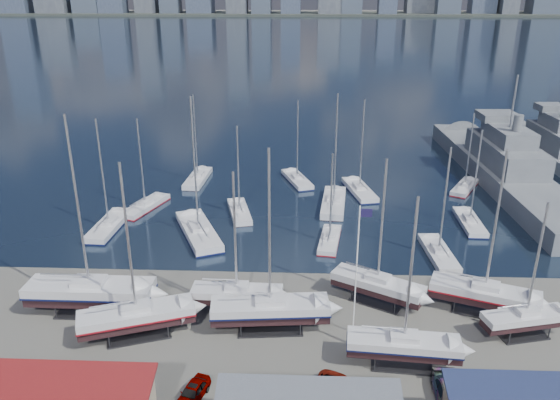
{
  "coord_description": "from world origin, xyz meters",
  "views": [
    {
      "loc": [
        -0.68,
        -52.65,
        29.34
      ],
      "look_at": [
        -3.26,
        8.0,
        5.42
      ],
      "focal_mm": 35.0,
      "sensor_mm": 36.0,
      "label": 1
    }
  ],
  "objects_px": {
    "car_a": "(193,392)",
    "flagpole": "(358,262)",
    "naval_ship_east": "(503,171)",
    "sailboat_cradle_0": "(90,292)",
    "naval_ship_west": "(553,151)"
  },
  "relations": [
    {
      "from": "sailboat_cradle_0",
      "to": "naval_ship_east",
      "type": "distance_m",
      "value": 65.72
    },
    {
      "from": "naval_ship_west",
      "to": "car_a",
      "type": "relative_size",
      "value": 10.49
    },
    {
      "from": "sailboat_cradle_0",
      "to": "flagpole",
      "type": "bearing_deg",
      "value": -5.01
    },
    {
      "from": "car_a",
      "to": "flagpole",
      "type": "xyz_separation_m",
      "value": [
        12.95,
        9.1,
        6.53
      ]
    },
    {
      "from": "car_a",
      "to": "flagpole",
      "type": "relative_size",
      "value": 0.31
    },
    {
      "from": "sailboat_cradle_0",
      "to": "naval_ship_east",
      "type": "relative_size",
      "value": 0.36
    },
    {
      "from": "sailboat_cradle_0",
      "to": "flagpole",
      "type": "distance_m",
      "value": 25.46
    },
    {
      "from": "naval_ship_east",
      "to": "sailboat_cradle_0",
      "type": "bearing_deg",
      "value": 125.15
    },
    {
      "from": "naval_ship_west",
      "to": "flagpole",
      "type": "height_order",
      "value": "naval_ship_west"
    },
    {
      "from": "naval_ship_west",
      "to": "flagpole",
      "type": "relative_size",
      "value": 3.24
    },
    {
      "from": "car_a",
      "to": "sailboat_cradle_0",
      "type": "bearing_deg",
      "value": 152.99
    },
    {
      "from": "car_a",
      "to": "naval_ship_east",
      "type": "bearing_deg",
      "value": 68.93
    },
    {
      "from": "naval_ship_west",
      "to": "car_a",
      "type": "height_order",
      "value": "naval_ship_west"
    },
    {
      "from": "naval_ship_east",
      "to": "flagpole",
      "type": "relative_size",
      "value": 4.28
    },
    {
      "from": "naval_ship_east",
      "to": "naval_ship_west",
      "type": "distance_m",
      "value": 17.7
    }
  ]
}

